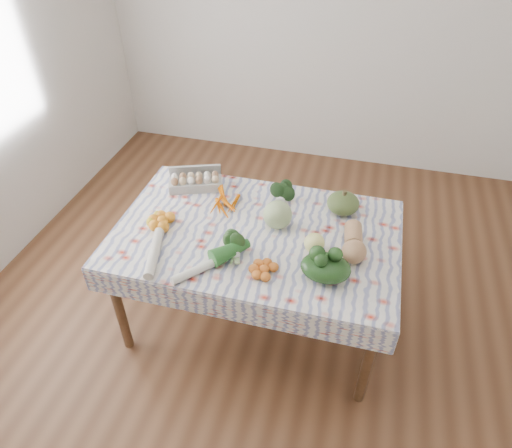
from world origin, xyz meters
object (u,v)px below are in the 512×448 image
egg_carton (195,183)px  butternut_squash (354,241)px  dining_table (256,242)px  kabocha_squash (343,203)px  cabbage (278,215)px  grapefruit (314,243)px

egg_carton → butternut_squash: bearing=-38.4°
butternut_squash → egg_carton: bearing=155.7°
dining_table → butternut_squash: size_ratio=5.49×
kabocha_squash → cabbage: 0.43m
cabbage → dining_table: bearing=-142.7°
kabocha_squash → grapefruit: bearing=-105.6°
egg_carton → cabbage: bearing=-42.3°
egg_carton → cabbage: (0.61, -0.24, 0.04)m
kabocha_squash → cabbage: size_ratio=1.16×
cabbage → butternut_squash: cabbage is taller
dining_table → butternut_squash: butternut_squash is taller
dining_table → butternut_squash: (0.56, -0.02, 0.15)m
cabbage → grapefruit: cabbage is taller
kabocha_squash → grapefruit: 0.42m
kabocha_squash → cabbage: cabbage is taller
cabbage → egg_carton: bearing=158.1°
dining_table → grapefruit: bearing=-12.2°
kabocha_squash → egg_carton: bearing=179.8°
dining_table → egg_carton: (-0.50, 0.33, 0.13)m
butternut_squash → cabbage: bearing=161.3°
kabocha_squash → grapefruit: size_ratio=1.73×
grapefruit → dining_table: bearing=167.8°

